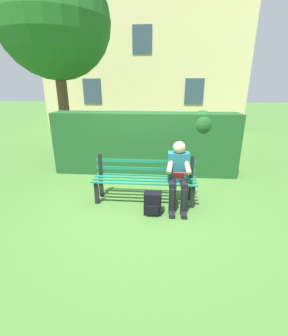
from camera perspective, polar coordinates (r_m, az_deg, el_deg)
ground at (r=4.50m, az=0.11°, el=-8.18°), size 60.00×60.00×0.00m
park_bench at (r=4.37m, az=0.18°, el=-2.71°), size 1.93×0.49×0.87m
person_seated at (r=4.14m, az=8.48°, el=-1.27°), size 0.44×0.73×1.19m
hedge_backdrop at (r=5.76m, az=0.51°, el=6.47°), size 4.48×0.73×1.58m
tree at (r=7.79m, az=-22.01°, el=30.07°), size 3.17×3.02×5.26m
building_facade at (r=13.34m, az=0.18°, el=24.81°), size 10.03×2.87×6.64m
backpack at (r=4.01m, az=2.18°, el=-8.77°), size 0.30×0.26×0.39m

